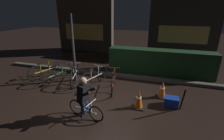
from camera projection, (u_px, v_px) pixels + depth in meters
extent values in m
plane|color=black|center=(101.00, 100.00, 5.59)|extent=(40.00, 40.00, 0.00)
cube|color=#56544F|center=(118.00, 75.00, 7.54)|extent=(12.00, 0.24, 0.12)
cube|color=#19381C|center=(160.00, 62.00, 7.68)|extent=(4.80, 0.70, 1.17)
cube|color=#42382D|center=(85.00, 22.00, 11.66)|extent=(4.10, 0.50, 4.14)
cube|color=#E5B751|center=(84.00, 32.00, 11.65)|extent=(2.87, 0.04, 1.10)
cube|color=#383330|center=(183.00, 25.00, 10.53)|extent=(4.34, 0.50, 3.95)
cube|color=#F2D172|center=(183.00, 35.00, 10.49)|extent=(3.04, 0.04, 1.10)
cylinder|color=#2D2D33|center=(73.00, 49.00, 6.62)|extent=(0.10, 0.10, 2.78)
torus|color=black|center=(54.00, 68.00, 7.71)|extent=(0.25, 0.62, 0.64)
torus|color=black|center=(35.00, 74.00, 6.99)|extent=(0.25, 0.62, 0.64)
cylinder|color=gold|center=(45.00, 71.00, 7.35)|extent=(0.35, 0.91, 0.04)
cylinder|color=gold|center=(41.00, 68.00, 7.16)|extent=(0.03, 0.03, 0.36)
cube|color=black|center=(40.00, 64.00, 7.10)|extent=(0.16, 0.22, 0.05)
cylinder|color=gold|center=(49.00, 65.00, 7.48)|extent=(0.03, 0.03, 0.40)
cylinder|color=gold|center=(48.00, 61.00, 7.41)|extent=(0.44, 0.18, 0.02)
torus|color=black|center=(66.00, 70.00, 7.36)|extent=(0.18, 0.66, 0.66)
torus|color=black|center=(49.00, 78.00, 6.55)|extent=(0.18, 0.66, 0.66)
cylinder|color=#236B38|center=(58.00, 74.00, 6.95)|extent=(0.24, 0.97, 0.04)
cylinder|color=#236B38|center=(54.00, 71.00, 6.75)|extent=(0.03, 0.03, 0.37)
cube|color=black|center=(54.00, 67.00, 6.68)|extent=(0.14, 0.22, 0.05)
cylinder|color=#236B38|center=(62.00, 67.00, 7.10)|extent=(0.03, 0.03, 0.42)
cylinder|color=#236B38|center=(61.00, 63.00, 7.03)|extent=(0.45, 0.12, 0.02)
torus|color=black|center=(77.00, 70.00, 7.32)|extent=(0.25, 0.66, 0.68)
torus|color=black|center=(72.00, 79.00, 6.37)|extent=(0.25, 0.66, 0.68)
cylinder|color=silver|center=(75.00, 75.00, 6.84)|extent=(0.35, 0.97, 0.04)
cylinder|color=silver|center=(74.00, 72.00, 6.61)|extent=(0.03, 0.03, 0.38)
cube|color=black|center=(73.00, 68.00, 6.55)|extent=(0.16, 0.22, 0.05)
cylinder|color=silver|center=(76.00, 68.00, 7.03)|extent=(0.03, 0.03, 0.43)
cylinder|color=silver|center=(75.00, 63.00, 6.96)|extent=(0.44, 0.17, 0.02)
torus|color=black|center=(102.00, 73.00, 6.99)|extent=(0.25, 0.65, 0.67)
torus|color=black|center=(86.00, 81.00, 6.23)|extent=(0.25, 0.65, 0.67)
cylinder|color=silver|center=(94.00, 77.00, 6.61)|extent=(0.34, 0.96, 0.04)
cylinder|color=silver|center=(91.00, 74.00, 6.41)|extent=(0.03, 0.03, 0.37)
cube|color=black|center=(91.00, 70.00, 6.35)|extent=(0.16, 0.22, 0.05)
cylinder|color=silver|center=(98.00, 70.00, 6.75)|extent=(0.03, 0.03, 0.42)
cylinder|color=silver|center=(98.00, 66.00, 6.67)|extent=(0.44, 0.17, 0.02)
torus|color=black|center=(114.00, 76.00, 6.69)|extent=(0.18, 0.69, 0.69)
torus|color=black|center=(112.00, 87.00, 5.73)|extent=(0.18, 0.69, 0.69)
cylinder|color=#B21919|center=(114.00, 81.00, 6.21)|extent=(0.25, 1.02, 0.04)
cylinder|color=#B21919|center=(113.00, 78.00, 5.97)|extent=(0.03, 0.03, 0.39)
cube|color=black|center=(113.00, 73.00, 5.90)|extent=(0.14, 0.22, 0.05)
cylinder|color=#B21919|center=(114.00, 73.00, 6.40)|extent=(0.03, 0.03, 0.44)
cylinder|color=#B21919|center=(114.00, 68.00, 6.32)|extent=(0.46, 0.12, 0.02)
cube|color=black|center=(138.00, 107.00, 5.15)|extent=(0.36, 0.36, 0.03)
cone|color=#EA560F|center=(139.00, 99.00, 5.04)|extent=(0.26, 0.26, 0.57)
cylinder|color=white|center=(139.00, 98.00, 5.03)|extent=(0.16, 0.16, 0.05)
cube|color=black|center=(161.00, 97.00, 5.76)|extent=(0.36, 0.36, 0.03)
cone|color=#EA560F|center=(162.00, 89.00, 5.65)|extent=(0.26, 0.26, 0.58)
cylinder|color=white|center=(162.00, 88.00, 5.64)|extent=(0.16, 0.16, 0.05)
cube|color=#193DB7|center=(171.00, 102.00, 5.19)|extent=(0.45, 0.33, 0.30)
torus|color=black|center=(96.00, 114.00, 4.43)|extent=(0.48, 0.14, 0.48)
torus|color=black|center=(76.00, 107.00, 4.75)|extent=(0.48, 0.14, 0.48)
cylinder|color=silver|center=(86.00, 110.00, 4.59)|extent=(0.70, 0.18, 0.04)
cylinder|color=silver|center=(82.00, 105.00, 4.60)|extent=(0.03, 0.03, 0.26)
cube|color=black|center=(82.00, 101.00, 4.55)|extent=(0.22, 0.14, 0.05)
cylinder|color=silver|center=(91.00, 108.00, 4.45)|extent=(0.03, 0.03, 0.30)
cylinder|color=silver|center=(91.00, 103.00, 4.40)|extent=(0.12, 0.46, 0.02)
cylinder|color=navy|center=(87.00, 107.00, 4.66)|extent=(0.15, 0.23, 0.42)
cylinder|color=navy|center=(83.00, 110.00, 4.49)|extent=(0.15, 0.23, 0.42)
cube|color=black|center=(83.00, 93.00, 4.41)|extent=(0.32, 0.37, 0.54)
sphere|color=tan|center=(83.00, 81.00, 4.28)|extent=(0.20, 0.20, 0.20)
cylinder|color=black|center=(91.00, 90.00, 4.45)|extent=(0.40, 0.16, 0.29)
cylinder|color=black|center=(84.00, 95.00, 4.22)|extent=(0.40, 0.16, 0.29)
ellipsoid|color=black|center=(86.00, 91.00, 4.62)|extent=(0.35, 0.22, 0.24)
cylinder|color=black|center=(183.00, 100.00, 4.80)|extent=(0.08, 0.33, 0.82)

